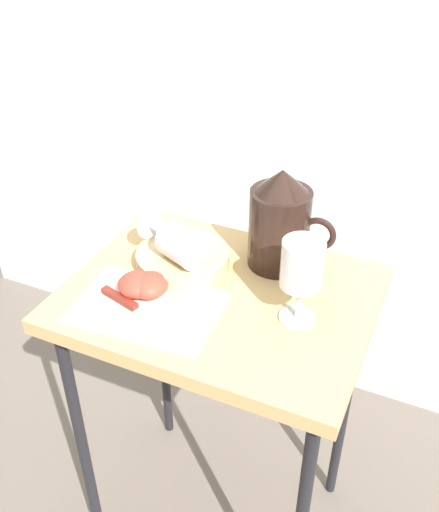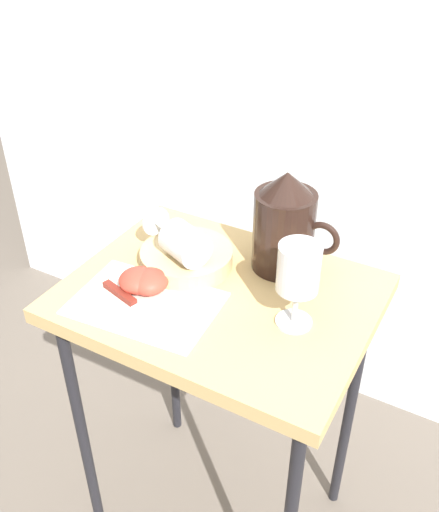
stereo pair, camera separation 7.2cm
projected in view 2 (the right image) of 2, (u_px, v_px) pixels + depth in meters
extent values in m
plane|color=#665B51|center=(220.00, 510.00, 1.46)|extent=(6.00, 6.00, 0.00)
cube|color=tan|center=(220.00, 298.00, 1.07)|extent=(0.56, 0.43, 0.03)
cylinder|color=black|center=(83.00, 436.00, 1.24)|extent=(0.02, 0.02, 0.68)
cylinder|color=black|center=(172.00, 339.00, 1.49)|extent=(0.02, 0.02, 0.68)
cylinder|color=black|center=(350.00, 410.00, 1.30)|extent=(0.02, 0.02, 0.68)
cube|color=silver|center=(146.00, 303.00, 1.03)|extent=(0.27, 0.20, 0.00)
cylinder|color=tan|center=(187.00, 258.00, 1.12)|extent=(0.18, 0.18, 0.03)
cylinder|color=black|center=(284.00, 231.00, 1.09)|extent=(0.12, 0.12, 0.16)
cylinder|color=#D1661E|center=(282.00, 245.00, 1.10)|extent=(0.11, 0.11, 0.09)
cone|color=black|center=(287.00, 183.00, 1.03)|extent=(0.10, 0.10, 0.04)
torus|color=black|center=(322.00, 238.00, 1.05)|extent=(0.07, 0.01, 0.07)
cylinder|color=silver|center=(294.00, 322.00, 0.99)|extent=(0.06, 0.06, 0.00)
cylinder|color=silver|center=(295.00, 305.00, 0.97)|extent=(0.01, 0.01, 0.07)
cylinder|color=silver|center=(299.00, 268.00, 0.92)|extent=(0.07, 0.07, 0.08)
cylinder|color=#D1661E|center=(298.00, 277.00, 0.94)|extent=(0.06, 0.06, 0.04)
cylinder|color=silver|center=(185.00, 243.00, 1.07)|extent=(0.10, 0.10, 0.07)
cylinder|color=silver|center=(165.00, 228.00, 1.12)|extent=(0.06, 0.03, 0.01)
cylinder|color=silver|center=(156.00, 221.00, 1.14)|extent=(0.03, 0.06, 0.06)
ellipsoid|color=#CC3D2D|center=(138.00, 280.00, 1.05)|extent=(0.07, 0.07, 0.04)
ellipsoid|color=#CC3D2D|center=(149.00, 281.00, 1.05)|extent=(0.07, 0.07, 0.04)
cube|color=silver|center=(162.00, 325.00, 0.98)|extent=(0.15, 0.06, 0.00)
cube|color=maroon|center=(120.00, 293.00, 1.04)|extent=(0.09, 0.04, 0.01)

